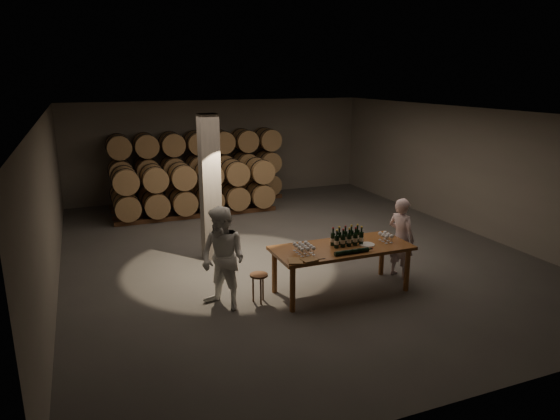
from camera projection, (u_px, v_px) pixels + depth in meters
name	position (u px, v px, depth m)	size (l,w,h in m)	color
room	(210.00, 188.00, 10.86)	(12.00, 12.00, 12.00)	#4D4B48
tasting_table	(342.00, 252.00, 9.30)	(2.60, 1.10, 0.90)	brown
barrel_stack_back	(198.00, 166.00, 15.75)	(5.48, 0.95, 2.31)	#57331E
barrel_stack_front	(196.00, 188.00, 14.45)	(4.70, 0.95, 1.57)	#57331E
bottle_cluster	(347.00, 238.00, 9.33)	(0.61, 0.24, 0.36)	black
lying_bottles	(352.00, 251.00, 8.89)	(0.77, 0.08, 0.08)	black
glass_cluster_left	(304.00, 247.00, 8.92)	(0.30, 0.41, 0.16)	silver
glass_cluster_right	(386.00, 235.00, 9.53)	(0.19, 0.30, 0.17)	silver
plate	(367.00, 244.00, 9.36)	(0.29, 0.29, 0.02)	white
notebook_near	(309.00, 260.00, 8.55)	(0.26, 0.21, 0.03)	brown
notebook_corner	(295.00, 261.00, 8.51)	(0.24, 0.31, 0.03)	brown
pen	(321.00, 259.00, 8.63)	(0.01, 0.01, 0.14)	black
stool	(259.00, 279.00, 8.94)	(0.32, 0.32, 0.54)	#57331E
person_man	(401.00, 238.00, 10.00)	(0.60, 0.39, 1.65)	silver
person_woman	(223.00, 259.00, 8.61)	(0.89, 0.69, 1.83)	white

